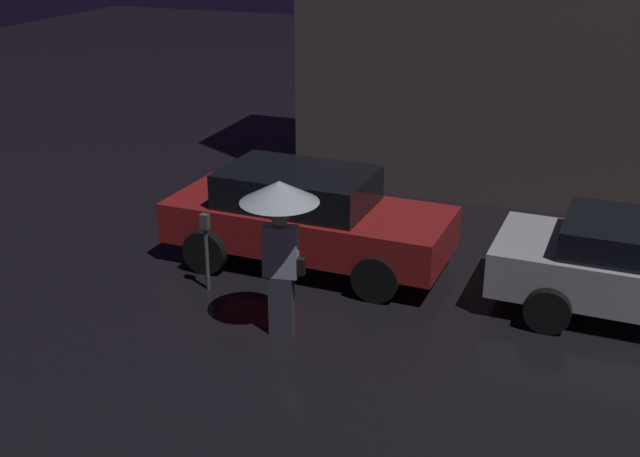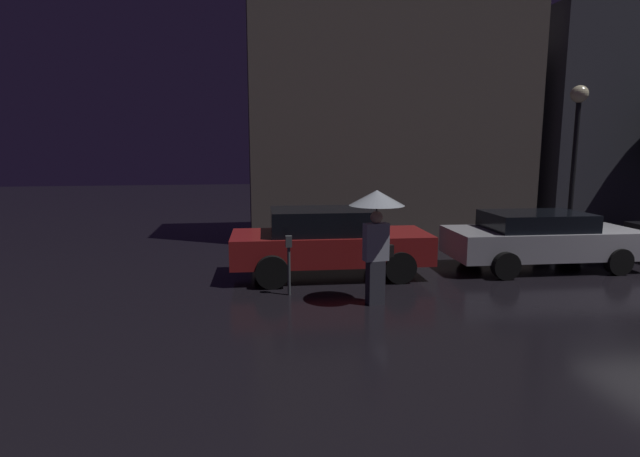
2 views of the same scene
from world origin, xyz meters
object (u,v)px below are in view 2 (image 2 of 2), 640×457
parked_car_red (328,241)px  parked_car_silver (540,238)px  pedestrian_with_umbrella (377,217)px  parking_meter (289,258)px  street_lamp_near (577,129)px

parked_car_red → parked_car_silver: parked_car_red is taller
parked_car_red → pedestrian_with_umbrella: pedestrian_with_umbrella is taller
pedestrian_with_umbrella → parking_meter: pedestrian_with_umbrella is taller
pedestrian_with_umbrella → street_lamp_near: (7.04, 4.57, 1.75)m
parked_car_red → parking_meter: 1.70m
parked_car_red → street_lamp_near: (7.56, 2.41, 2.58)m
parked_car_silver → parking_meter: (-6.10, -1.33, 0.01)m
parked_car_red → street_lamp_near: street_lamp_near is taller
street_lamp_near → pedestrian_with_umbrella: bearing=-147.0°
parked_car_red → pedestrian_with_umbrella: 2.37m
pedestrian_with_umbrella → parking_meter: 1.93m
parked_car_red → pedestrian_with_umbrella: bearing=-74.6°
parked_car_red → parked_car_silver: (5.10, -0.03, -0.08)m
pedestrian_with_umbrella → parking_meter: size_ratio=1.79×
parking_meter → parked_car_silver: bearing=12.3°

